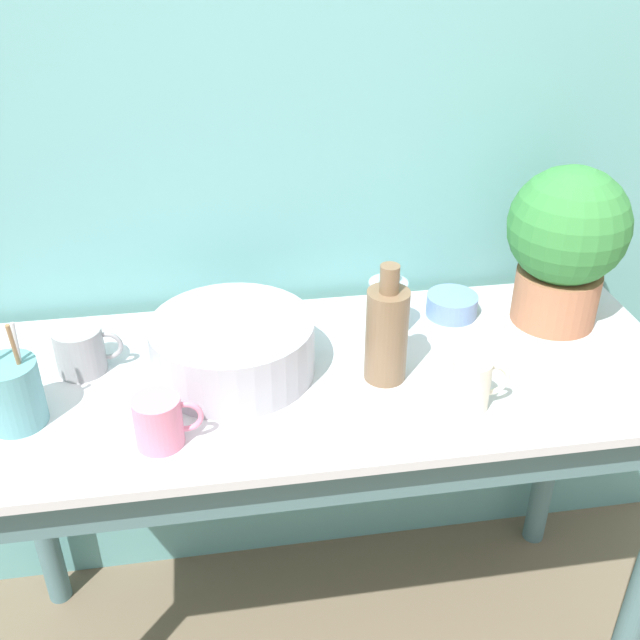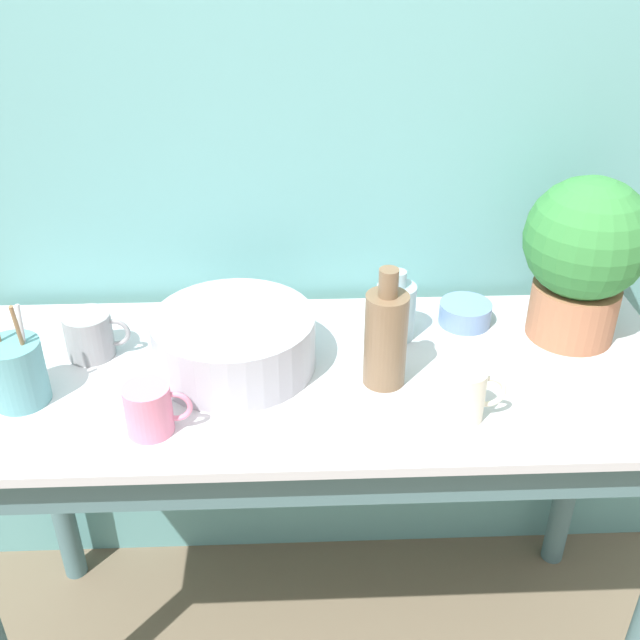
% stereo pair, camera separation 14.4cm
% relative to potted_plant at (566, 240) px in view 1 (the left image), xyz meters
% --- Properties ---
extents(wall_back, '(6.00, 0.05, 2.40)m').
position_rel_potted_plant_xyz_m(wall_back, '(-0.55, 0.23, 0.16)').
color(wall_back, '#609E9E').
rests_on(wall_back, ground_plane).
extents(counter_table, '(1.47, 0.59, 0.85)m').
position_rel_potted_plant_xyz_m(counter_table, '(-0.55, -0.14, -0.37)').
color(counter_table, slate).
rests_on(counter_table, ground_plane).
extents(potted_plant, '(0.25, 0.25, 0.36)m').
position_rel_potted_plant_xyz_m(potted_plant, '(0.00, 0.00, 0.00)').
color(potted_plant, '#A36647').
rests_on(potted_plant, counter_table).
extents(bowl_wash_large, '(0.32, 0.32, 0.11)m').
position_rel_potted_plant_xyz_m(bowl_wash_large, '(-0.72, -0.09, -0.14)').
color(bowl_wash_large, '#A8A8B2').
rests_on(bowl_wash_large, counter_table).
extents(bottle_tall, '(0.08, 0.08, 0.25)m').
position_rel_potted_plant_xyz_m(bottle_tall, '(-0.42, -0.16, -0.09)').
color(bottle_tall, brown).
rests_on(bottle_tall, counter_table).
extents(bottle_short, '(0.08, 0.08, 0.16)m').
position_rel_potted_plant_xyz_m(bottle_short, '(-0.38, 0.01, -0.13)').
color(bottle_short, '#93B2BC').
rests_on(bottle_short, counter_table).
extents(mug_grey, '(0.13, 0.10, 0.10)m').
position_rel_potted_plant_xyz_m(mug_grey, '(-1.02, -0.04, -0.15)').
color(mug_grey, gray).
rests_on(mug_grey, counter_table).
extents(mug_pink, '(0.12, 0.08, 0.10)m').
position_rel_potted_plant_xyz_m(mug_pink, '(-0.85, -0.29, -0.15)').
color(mug_pink, pink).
rests_on(mug_pink, counter_table).
extents(mug_cream, '(0.11, 0.07, 0.10)m').
position_rel_potted_plant_xyz_m(mug_cream, '(-0.28, -0.28, -0.14)').
color(mug_cream, beige).
rests_on(mug_cream, counter_table).
extents(bowl_small_blue, '(0.11, 0.11, 0.05)m').
position_rel_potted_plant_xyz_m(bowl_small_blue, '(-0.22, 0.06, -0.17)').
color(bowl_small_blue, '#6684B2').
rests_on(bowl_small_blue, counter_table).
extents(utensil_cup, '(0.11, 0.11, 0.22)m').
position_rel_potted_plant_xyz_m(utensil_cup, '(-1.11, -0.19, -0.13)').
color(utensil_cup, '#569399').
rests_on(utensil_cup, counter_table).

